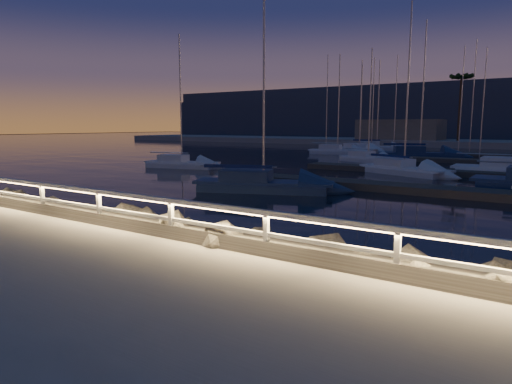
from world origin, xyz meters
TOP-DOWN VIEW (x-y plane):
  - ground at (0.00, 0.00)m, footprint 400.00×400.00m
  - harbor_water at (0.00, 31.22)m, footprint 400.00×440.00m
  - guard_rail at (-0.07, -0.00)m, footprint 44.11×0.12m
  - riprap at (4.26, 1.04)m, footprint 23.08×2.77m
  - floating_docks at (0.00, 32.50)m, footprint 22.00×36.00m
  - palm_left at (-8.00, 72.00)m, footprint 3.00×3.00m
  - distant_hills at (-22.13, 133.69)m, footprint 230.00×37.50m
  - sailboat_a at (-20.17, 19.57)m, footprint 6.63×3.26m
  - sailboat_b at (-7.07, 11.92)m, footprint 7.69×4.65m
  - sailboat_e at (-9.22, 33.91)m, footprint 6.48×3.95m
  - sailboat_f at (-3.21, 24.94)m, footprint 7.32×4.74m
  - sailboat_i at (-16.66, 43.32)m, footprint 7.25×3.11m
  - sailboat_j at (-6.63, 42.25)m, footprint 8.75×5.63m
  - sailboat_m at (-15.81, 54.93)m, footprint 7.63×4.49m
  - sailboat_n at (-16.49, 50.18)m, footprint 7.31×4.50m

SIDE VIEW (x-z plane):
  - harbor_water at x=0.00m, z-range -1.27..-0.67m
  - floating_docks at x=0.00m, z-range -0.60..-0.20m
  - sailboat_e at x=-9.22m, z-range -5.58..5.19m
  - sailboat_a at x=-20.17m, z-range -5.66..5.28m
  - sailboat_n at x=-16.49m, z-range -6.24..5.87m
  - sailboat_f at x=-3.21m, z-range -6.28..5.91m
  - sailboat_b at x=-7.07m, z-range -6.53..6.19m
  - sailboat_i at x=-16.66m, z-range -6.19..5.86m
  - sailboat_m at x=-15.81m, z-range -6.47..6.18m
  - sailboat_j at x=-6.63m, z-range -7.41..7.15m
  - riprap at x=4.26m, z-range -0.78..0.54m
  - ground at x=0.00m, z-range 0.00..0.00m
  - guard_rail at x=-0.07m, z-range 0.24..1.30m
  - distant_hills at x=-22.13m, z-range -4.26..13.74m
  - palm_left at x=-8.00m, z-range 4.54..15.74m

